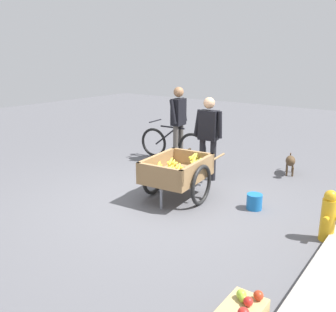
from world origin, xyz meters
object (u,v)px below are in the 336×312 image
Objects in this scene: vendor_person at (208,132)px; fire_hydrant at (329,216)px; cyclist_person at (178,117)px; bicycle at (172,144)px; dog at (290,161)px; fruit_cart at (177,173)px; plastic_bucket at (254,202)px.

fire_hydrant is (1.15, 2.42, -0.58)m from vendor_person.
fire_hydrant is at bearing 64.60° from vendor_person.
vendor_person is at bearing 59.11° from cyclist_person.
bicycle reaches higher than dog.
fruit_cart reaches higher than plastic_bucket.
plastic_bucket is (0.78, 1.29, -0.79)m from vendor_person.
vendor_person is 1.33m from cyclist_person.
bicycle is at bearing -116.13° from fire_hydrant.
dog is 1.97m from plastic_bucket.
cyclist_person is at bearing -145.54° from fruit_cart.
vendor_person is at bearing -174.42° from fruit_cart.
bicycle is at bearing -142.27° from fruit_cart.
dog is at bearing 135.44° from vendor_person.
dog is (-0.51, 2.46, -0.08)m from bicycle.
vendor_person is at bearing -115.40° from fire_hydrant.
fruit_cart is 1.24m from vendor_person.
fire_hydrant is (2.33, 1.26, 0.06)m from dog.
bicycle is (-1.82, -1.41, -0.09)m from fruit_cart.
plastic_bucket is (1.96, 0.13, -0.15)m from dog.
fruit_cart is 2.31m from fire_hydrant.
cyclist_person reaches higher than dog.
bicycle is 2.51m from dog.
dog is at bearing 101.64° from bicycle.
cyclist_person is (-0.01, 0.15, 0.61)m from bicycle.
cyclist_person is 2.96m from plastic_bucket.
cyclist_person is at bearing 94.13° from bicycle.
cyclist_person reaches higher than vendor_person.
dog is (-0.50, 2.31, -0.69)m from cyclist_person.
vendor_person is (-1.15, -0.11, 0.47)m from fruit_cart.
bicycle is at bearing -78.36° from dog.
cyclist_person is 2.46m from dog.
cyclist_person is at bearing -77.87° from dog.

